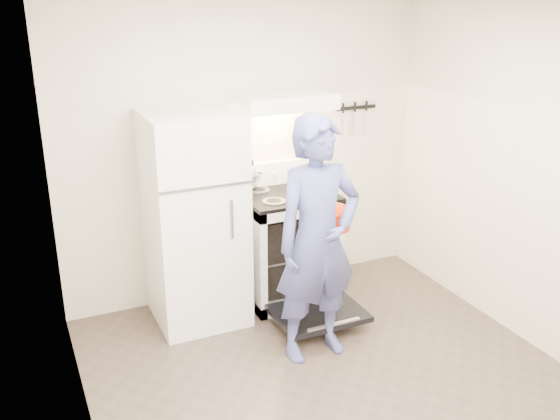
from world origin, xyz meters
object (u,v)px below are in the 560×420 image
Objects in this scene: refrigerator at (195,220)px; dutch_oven at (330,219)px; tea_kettle at (247,173)px; person at (318,241)px; stove_body at (287,247)px.

refrigerator is 1.07m from dutch_oven.
tea_kettle is 1.14m from person.
stove_body is 2.45× the size of dutch_oven.
person is at bearing -101.37° from stove_body.
tea_kettle is at bearing 91.89° from person.
tea_kettle reaches higher than stove_body.
stove_body is at bearing -38.86° from tea_kettle.
person reaches higher than stove_body.
dutch_oven is at bearing -33.93° from refrigerator.
refrigerator is 1.85× the size of stove_body.
person is at bearing -132.33° from dutch_oven.
tea_kettle is 0.77× the size of dutch_oven.
dutch_oven is (0.07, -0.62, 0.46)m from stove_body.
person is (0.63, -0.87, 0.04)m from refrigerator.
refrigerator is at bearing 146.07° from dutch_oven.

